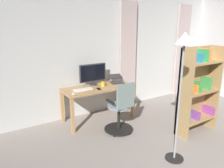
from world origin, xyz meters
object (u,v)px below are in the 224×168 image
Objects in this scene: computer_keyboard at (83,89)px; cell_phone_by_monitor at (99,89)px; computer_monitor at (93,73)px; computer_mouse at (74,94)px; office_chair at (121,110)px; desk at (98,91)px; bookshelf at (197,90)px; floor_lamp at (183,61)px; mug_coffee at (103,84)px; laptop at (117,80)px.

computer_keyboard is 2.65× the size of cell_phone_by_monitor.
computer_monitor is 6.20× the size of computer_mouse.
desk is at bearing 93.35° from office_chair.
bookshelf is (-1.38, 1.28, 0.09)m from cell_phone_by_monitor.
office_chair is at bearing 95.83° from desk.
computer_monitor is at bearing -81.82° from floor_lamp.
desk is at bearing -47.67° from bookshelf.
floor_lamp reaches higher than cell_phone_by_monitor.
mug_coffee is at bearing -165.53° from computer_mouse.
office_chair is 0.52× the size of floor_lamp.
laptop reaches higher than desk.
bookshelf is at bearing -32.15° from office_chair.
floor_lamp reaches higher than bookshelf.
laptop is at bearing -146.61° from cell_phone_by_monitor.
cell_phone_by_monitor is at bearing -42.87° from bookshelf.
mug_coffee is at bearing -49.19° from bookshelf.
mug_coffee is at bearing 162.65° from desk.
bookshelf is (-1.31, 1.44, 0.19)m from desk.
office_chair is at bearing -79.66° from floor_lamp.
computer_keyboard is 0.20× the size of floor_lamp.
cell_phone_by_monitor is (0.59, 0.24, -0.05)m from laptop.
computer_monitor is 4.31× the size of cell_phone_by_monitor.
computer_mouse is (0.65, 0.22, 0.11)m from desk.
computer_keyboard is 0.46m from mug_coffee.
bookshelf is at bearing 148.10° from computer_mouse.
floor_lamp is at bearing 98.60° from desk.
desk is 0.92× the size of bookshelf.
computer_keyboard is at bearing -70.55° from floor_lamp.
office_chair is 0.61× the size of bookshelf.
computer_keyboard is at bearing -10.48° from cell_phone_by_monitor.
desk is at bearing -17.35° from mug_coffee.
cell_phone_by_monitor is at bearing 81.31° from computer_monitor.
bookshelf is at bearing 132.33° from desk.
floor_lamp is (-0.93, 1.67, 0.77)m from computer_mouse.
bookshelf is (-1.96, 1.22, 0.08)m from computer_mouse.
computer_monitor is 0.80m from computer_mouse.
computer_keyboard is 2.19m from bookshelf.
mug_coffee is (0.42, 0.11, -0.00)m from laptop.
computer_mouse is at bearing 142.06° from office_chair.
computer_monitor reaches higher than mug_coffee.
desk is 2.43× the size of computer_monitor.
office_chair is at bearing -29.67° from bookshelf.
cell_phone_by_monitor is 0.09× the size of bookshelf.
computer_mouse is (1.16, 0.31, -0.04)m from laptop.
computer_mouse reaches higher than computer_keyboard.
floor_lamp is (1.03, 0.45, 0.69)m from bookshelf.
computer_monitor is (0.09, -0.94, 0.53)m from office_chair.
computer_keyboard is at bearing 5.98° from desk.
floor_lamp is (-0.66, 1.86, 0.77)m from computer_keyboard.
desk is 0.20m from cell_phone_by_monitor.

